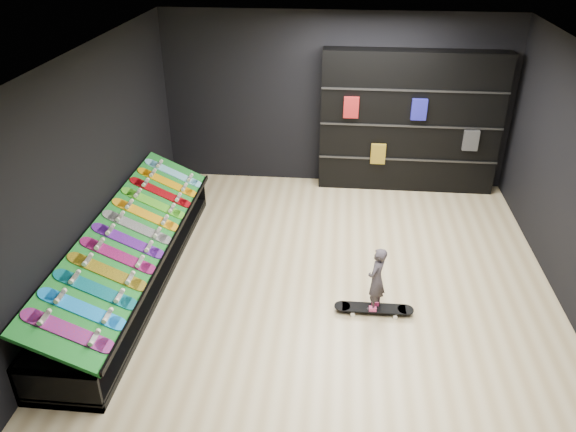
# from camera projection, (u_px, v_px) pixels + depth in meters

# --- Properties ---
(floor) EXTENTS (6.00, 7.00, 0.01)m
(floor) POSITION_uv_depth(u_px,v_px,m) (324.00, 292.00, 7.37)
(floor) COLOR tan
(floor) RESTS_ON ground
(ceiling) EXTENTS (6.00, 7.00, 0.01)m
(ceiling) POSITION_uv_depth(u_px,v_px,m) (333.00, 61.00, 5.92)
(ceiling) COLOR white
(ceiling) RESTS_ON ground
(wall_back) EXTENTS (6.00, 0.02, 3.00)m
(wall_back) POSITION_uv_depth(u_px,v_px,m) (335.00, 101.00, 9.70)
(wall_back) COLOR black
(wall_back) RESTS_ON ground
(wall_front) EXTENTS (6.00, 0.02, 3.00)m
(wall_front) POSITION_uv_depth(u_px,v_px,m) (309.00, 428.00, 3.59)
(wall_front) COLOR black
(wall_front) RESTS_ON ground
(wall_left) EXTENTS (0.02, 7.00, 3.00)m
(wall_left) POSITION_uv_depth(u_px,v_px,m) (85.00, 179.00, 6.90)
(wall_left) COLOR black
(wall_left) RESTS_ON ground
(display_rack) EXTENTS (0.90, 4.50, 0.50)m
(display_rack) POSITION_uv_depth(u_px,v_px,m) (133.00, 265.00, 7.46)
(display_rack) COLOR black
(display_rack) RESTS_ON ground
(turf_ramp) EXTENTS (0.92, 4.50, 0.46)m
(turf_ramp) POSITION_uv_depth(u_px,v_px,m) (132.00, 236.00, 7.24)
(turf_ramp) COLOR #0F641B
(turf_ramp) RESTS_ON display_rack
(back_shelving) EXTENTS (3.04, 0.35, 2.43)m
(back_shelving) POSITION_uv_depth(u_px,v_px,m) (410.00, 122.00, 9.57)
(back_shelving) COLOR black
(back_shelving) RESTS_ON ground
(floor_skateboard) EXTENTS (0.98, 0.23, 0.09)m
(floor_skateboard) POSITION_uv_depth(u_px,v_px,m) (374.00, 310.00, 6.96)
(floor_skateboard) COLOR black
(floor_skateboard) RESTS_ON ground
(child) EXTENTS (0.21, 0.23, 0.51)m
(child) POSITION_uv_depth(u_px,v_px,m) (375.00, 290.00, 6.81)
(child) COLOR black
(child) RESTS_ON floor_skateboard
(display_board_0) EXTENTS (0.93, 0.22, 0.50)m
(display_board_0) POSITION_uv_depth(u_px,v_px,m) (68.00, 331.00, 5.57)
(display_board_0) COLOR #2626BF
(display_board_0) RESTS_ON turf_ramp
(display_board_1) EXTENTS (0.93, 0.22, 0.50)m
(display_board_1) POSITION_uv_depth(u_px,v_px,m) (83.00, 309.00, 5.87)
(display_board_1) COLOR blue
(display_board_1) RESTS_ON turf_ramp
(display_board_2) EXTENTS (0.93, 0.22, 0.50)m
(display_board_2) POSITION_uv_depth(u_px,v_px,m) (96.00, 290.00, 6.17)
(display_board_2) COLOR #0C8C99
(display_board_2) RESTS_ON turf_ramp
(display_board_3) EXTENTS (0.93, 0.22, 0.50)m
(display_board_3) POSITION_uv_depth(u_px,v_px,m) (108.00, 272.00, 6.47)
(display_board_3) COLOR yellow
(display_board_3) RESTS_ON turf_ramp
(display_board_4) EXTENTS (0.93, 0.22, 0.50)m
(display_board_4) POSITION_uv_depth(u_px,v_px,m) (119.00, 256.00, 6.77)
(display_board_4) COLOR #E5198C
(display_board_4) RESTS_ON turf_ramp
(display_board_5) EXTENTS (0.93, 0.22, 0.50)m
(display_board_5) POSITION_uv_depth(u_px,v_px,m) (129.00, 241.00, 7.07)
(display_board_5) COLOR purple
(display_board_5) RESTS_ON turf_ramp
(display_board_6) EXTENTS (0.93, 0.22, 0.50)m
(display_board_6) POSITION_uv_depth(u_px,v_px,m) (138.00, 227.00, 7.37)
(display_board_6) COLOR black
(display_board_6) RESTS_ON turf_ramp
(display_board_7) EXTENTS (0.93, 0.22, 0.50)m
(display_board_7) POSITION_uv_depth(u_px,v_px,m) (146.00, 215.00, 7.68)
(display_board_7) COLOR orange
(display_board_7) RESTS_ON turf_ramp
(display_board_8) EXTENTS (0.93, 0.22, 0.50)m
(display_board_8) POSITION_uv_depth(u_px,v_px,m) (154.00, 203.00, 7.98)
(display_board_8) COLOR green
(display_board_8) RESTS_ON turf_ramp
(display_board_9) EXTENTS (0.93, 0.22, 0.50)m
(display_board_9) POSITION_uv_depth(u_px,v_px,m) (161.00, 192.00, 8.28)
(display_board_9) COLOR red
(display_board_9) RESTS_ON turf_ramp
(display_board_10) EXTENTS (0.93, 0.22, 0.50)m
(display_board_10) POSITION_uv_depth(u_px,v_px,m) (168.00, 182.00, 8.58)
(display_board_10) COLOR yellow
(display_board_10) RESTS_ON turf_ramp
(display_board_11) EXTENTS (0.93, 0.22, 0.50)m
(display_board_11) POSITION_uv_depth(u_px,v_px,m) (174.00, 173.00, 8.88)
(display_board_11) COLOR #0CB2E5
(display_board_11) RESTS_ON turf_ramp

